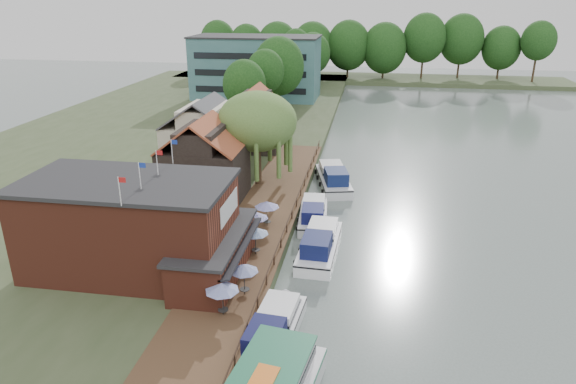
# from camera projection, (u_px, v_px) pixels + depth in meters

# --- Properties ---
(ground) EXTENTS (260.00, 260.00, 0.00)m
(ground) POSITION_uv_depth(u_px,v_px,m) (340.00, 290.00, 38.88)
(ground) COLOR #586661
(ground) RESTS_ON ground
(land_bank) EXTENTS (50.00, 140.00, 1.00)m
(land_bank) POSITION_uv_depth(u_px,v_px,m) (152.00, 143.00, 75.45)
(land_bank) COLOR #384728
(land_bank) RESTS_ON ground
(quay_deck) EXTENTS (6.00, 50.00, 0.10)m
(quay_deck) POSITION_uv_depth(u_px,v_px,m) (264.00, 217.00, 48.92)
(quay_deck) COLOR #47301E
(quay_deck) RESTS_ON land_bank
(quay_rail) EXTENTS (0.20, 49.00, 1.00)m
(quay_rail) POSITION_uv_depth(u_px,v_px,m) (293.00, 213.00, 48.81)
(quay_rail) COLOR black
(quay_rail) RESTS_ON land_bank
(pub) EXTENTS (20.00, 11.00, 7.30)m
(pub) POSITION_uv_depth(u_px,v_px,m) (155.00, 227.00, 38.40)
(pub) COLOR maroon
(pub) RESTS_ON land_bank
(hotel_block) EXTENTS (25.40, 12.40, 12.30)m
(hotel_block) POSITION_uv_depth(u_px,v_px,m) (256.00, 67.00, 104.07)
(hotel_block) COLOR #38666B
(hotel_block) RESTS_ON land_bank
(cottage_a) EXTENTS (8.60, 7.60, 8.50)m
(cottage_a) POSITION_uv_depth(u_px,v_px,m) (204.00, 159.00, 52.14)
(cottage_a) COLOR black
(cottage_a) RESTS_ON land_bank
(cottage_b) EXTENTS (9.60, 8.60, 8.50)m
(cottage_b) POSITION_uv_depth(u_px,v_px,m) (206.00, 133.00, 61.80)
(cottage_b) COLOR beige
(cottage_b) RESTS_ON land_bank
(cottage_c) EXTENTS (7.60, 7.60, 8.50)m
(cottage_c) POSITION_uv_depth(u_px,v_px,m) (255.00, 118.00, 69.49)
(cottage_c) COLOR black
(cottage_c) RESTS_ON land_bank
(willow) EXTENTS (8.60, 8.60, 10.43)m
(willow) POSITION_uv_depth(u_px,v_px,m) (258.00, 139.00, 55.72)
(willow) COLOR #476B2D
(willow) RESTS_ON land_bank
(umbrella_0) EXTENTS (2.26, 2.26, 2.38)m
(umbrella_0) POSITION_uv_depth(u_px,v_px,m) (223.00, 299.00, 33.57)
(umbrella_0) COLOR navy
(umbrella_0) RESTS_ON quay_deck
(umbrella_1) EXTENTS (2.06, 2.06, 2.38)m
(umbrella_1) POSITION_uv_depth(u_px,v_px,m) (244.00, 279.00, 35.90)
(umbrella_1) COLOR navy
(umbrella_1) RESTS_ON quay_deck
(umbrella_2) EXTENTS (2.15, 2.15, 2.38)m
(umbrella_2) POSITION_uv_depth(u_px,v_px,m) (256.00, 241.00, 41.49)
(umbrella_2) COLOR navy
(umbrella_2) RESTS_ON quay_deck
(umbrella_3) EXTENTS (2.17, 2.17, 2.38)m
(umbrella_3) POSITION_uv_depth(u_px,v_px,m) (256.00, 225.00, 44.40)
(umbrella_3) COLOR navy
(umbrella_3) RESTS_ON quay_deck
(umbrella_4) EXTENTS (2.28, 2.28, 2.38)m
(umbrella_4) POSITION_uv_depth(u_px,v_px,m) (267.00, 213.00, 46.66)
(umbrella_4) COLOR navy
(umbrella_4) RESTS_ON quay_deck
(cruiser_0) EXTENTS (3.87, 9.79, 2.31)m
(cruiser_0) POSITION_uv_depth(u_px,v_px,m) (273.00, 327.00, 32.66)
(cruiser_0) COLOR white
(cruiser_0) RESTS_ON ground
(cruiser_1) EXTENTS (3.73, 10.39, 2.50)m
(cruiser_1) POSITION_uv_depth(u_px,v_px,m) (320.00, 241.00, 43.84)
(cruiser_1) COLOR white
(cruiser_1) RESTS_ON ground
(cruiser_2) EXTENTS (3.71, 9.52, 2.24)m
(cruiser_2) POSITION_uv_depth(u_px,v_px,m) (313.00, 211.00, 50.16)
(cruiser_2) COLOR white
(cruiser_2) RESTS_ON ground
(cruiser_3) EXTENTS (5.77, 11.22, 2.63)m
(cruiser_3) POSITION_uv_depth(u_px,v_px,m) (333.00, 175.00, 59.42)
(cruiser_3) COLOR silver
(cruiser_3) RESTS_ON ground
(swan) EXTENTS (0.44, 0.44, 0.44)m
(swan) POSITION_uv_depth(u_px,v_px,m) (249.00, 380.00, 29.46)
(swan) COLOR white
(swan) RESTS_ON ground
(bank_tree_0) EXTENTS (6.62, 6.62, 10.89)m
(bank_tree_0) POSITION_uv_depth(u_px,v_px,m) (245.00, 95.00, 78.72)
(bank_tree_0) COLOR #143811
(bank_tree_0) RESTS_ON land_bank
(bank_tree_1) EXTENTS (6.18, 6.18, 11.78)m
(bank_tree_1) POSITION_uv_depth(u_px,v_px,m) (266.00, 85.00, 84.50)
(bank_tree_1) COLOR #143811
(bank_tree_1) RESTS_ON land_bank
(bank_tree_2) EXTENTS (8.90, 8.90, 13.30)m
(bank_tree_2) POSITION_uv_depth(u_px,v_px,m) (279.00, 75.00, 90.27)
(bank_tree_2) COLOR #143811
(bank_tree_2) RESTS_ON land_bank
(bank_tree_3) EXTENTS (6.16, 6.16, 10.36)m
(bank_tree_3) POSITION_uv_depth(u_px,v_px,m) (280.00, 66.00, 112.50)
(bank_tree_3) COLOR #143811
(bank_tree_3) RESTS_ON land_bank
(bank_tree_4) EXTENTS (8.05, 8.05, 12.03)m
(bank_tree_4) POSITION_uv_depth(u_px,v_px,m) (313.00, 59.00, 117.36)
(bank_tree_4) COLOR #143811
(bank_tree_4) RESTS_ON land_bank
(bank_tree_5) EXTENTS (7.08, 7.08, 12.39)m
(bank_tree_5) POSITION_uv_depth(u_px,v_px,m) (296.00, 55.00, 124.49)
(bank_tree_5) COLOR #143811
(bank_tree_5) RESTS_ON land_bank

